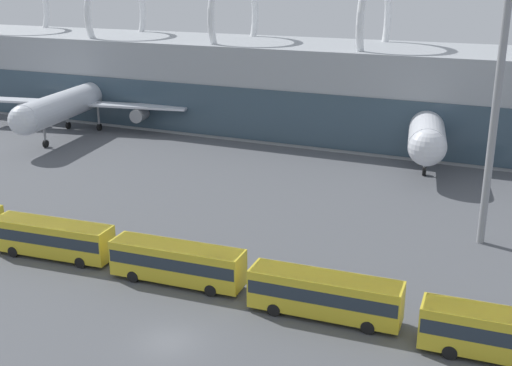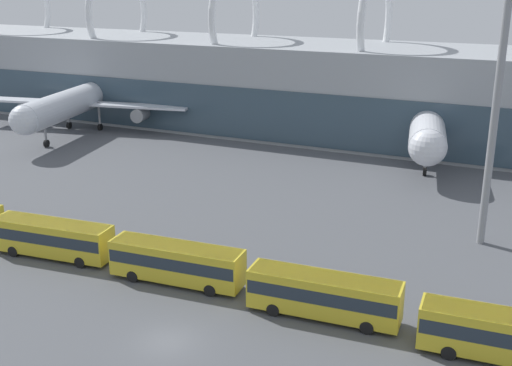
# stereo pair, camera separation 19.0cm
# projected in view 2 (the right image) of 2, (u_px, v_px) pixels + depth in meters

# --- Properties ---
(ground_plane) EXTENTS (440.00, 440.00, 0.00)m
(ground_plane) POSITION_uv_depth(u_px,v_px,m) (168.00, 341.00, 44.60)
(ground_plane) COLOR #515459
(terminal_building) EXTENTS (159.10, 20.58, 26.37)m
(terminal_building) POSITION_uv_depth(u_px,v_px,m) (121.00, 72.00, 116.14)
(terminal_building) COLOR #9EA3A8
(terminal_building) RESTS_ON ground_plane
(airliner_at_gate_near) EXTENTS (36.17, 34.76, 12.85)m
(airliner_at_gate_near) POSITION_uv_depth(u_px,v_px,m) (80.00, 100.00, 103.61)
(airliner_at_gate_near) COLOR silver
(airliner_at_gate_near) RESTS_ON ground_plane
(airliner_at_gate_far) EXTENTS (34.77, 34.34, 13.23)m
(airliner_at_gate_far) POSITION_uv_depth(u_px,v_px,m) (427.00, 120.00, 89.97)
(airliner_at_gate_far) COLOR silver
(airliner_at_gate_far) RESTS_ON ground_plane
(shuttle_bus_2) EXTENTS (11.55, 3.66, 3.35)m
(shuttle_bus_2) POSITION_uv_depth(u_px,v_px,m) (53.00, 237.00, 57.40)
(shuttle_bus_2) COLOR gold
(shuttle_bus_2) RESTS_ON ground_plane
(shuttle_bus_3) EXTENTS (11.51, 3.40, 3.35)m
(shuttle_bus_3) POSITION_uv_depth(u_px,v_px,m) (177.00, 261.00, 52.51)
(shuttle_bus_3) COLOR gold
(shuttle_bus_3) RESTS_ON ground_plane
(shuttle_bus_4) EXTENTS (11.50, 3.31, 3.35)m
(shuttle_bus_4) POSITION_uv_depth(u_px,v_px,m) (324.00, 293.00, 47.18)
(shuttle_bus_4) COLOR gold
(shuttle_bus_4) RESTS_ON ground_plane
(shuttle_bus_5) EXTENTS (11.50, 3.31, 3.35)m
(shuttle_bus_5) POSITION_uv_depth(u_px,v_px,m) (508.00, 335.00, 41.76)
(shuttle_bus_5) COLOR gold
(shuttle_bus_5) RESTS_ON ground_plane
(floodlight_mast) EXTENTS (2.76, 2.76, 24.82)m
(floodlight_mast) POSITION_uv_depth(u_px,v_px,m) (499.00, 77.00, 56.14)
(floodlight_mast) COLOR gray
(floodlight_mast) RESTS_ON ground_plane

